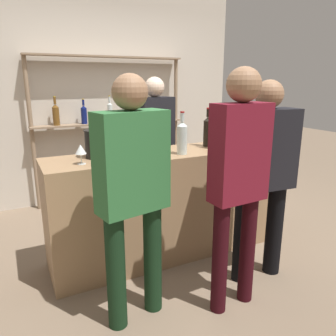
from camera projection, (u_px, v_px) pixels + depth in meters
name	position (u px, v px, depth m)	size (l,w,h in m)	color
ground_plane	(168.00, 251.00, 3.10)	(16.00, 16.00, 0.00)	#7A6651
bar_counter	(168.00, 204.00, 2.98)	(2.11, 0.53, 0.96)	#997551
back_wall	(105.00, 93.00, 4.35)	(3.71, 0.12, 2.80)	beige
back_shelf	(109.00, 108.00, 4.24)	(1.99, 0.18, 1.86)	#897056
counter_bottle_0	(215.00, 133.00, 2.95)	(0.07, 0.07, 0.38)	brown
counter_bottle_1	(182.00, 137.00, 2.74)	(0.09, 0.09, 0.36)	silver
counter_bottle_2	(229.00, 133.00, 3.11)	(0.08, 0.08, 0.32)	#0F1956
counter_bottle_3	(208.00, 131.00, 3.07)	(0.08, 0.08, 0.36)	black
counter_bottle_4	(243.00, 130.00, 3.28)	(0.08, 0.08, 0.34)	black
wine_glass	(81.00, 150.00, 2.41)	(0.08, 0.08, 0.15)	silver
ice_bucket	(99.00, 143.00, 2.63)	(0.24, 0.24, 0.23)	black
server_behind_counter	(155.00, 139.00, 3.60)	(0.47, 0.31, 1.61)	black
customer_left	(133.00, 186.00, 2.01)	(0.47, 0.27, 1.61)	black
customer_center	(239.00, 173.00, 2.12)	(0.39, 0.22, 1.65)	black
customer_right	(263.00, 170.00, 2.50)	(0.50, 0.26, 1.58)	black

